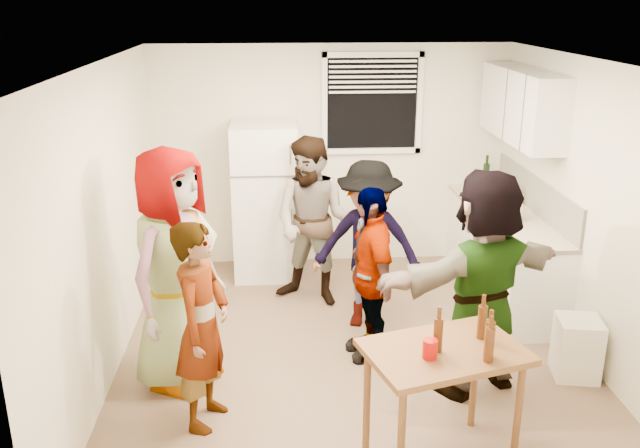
{
  "coord_description": "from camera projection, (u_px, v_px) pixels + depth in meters",
  "views": [
    {
      "loc": [
        -0.64,
        -5.25,
        2.98
      ],
      "look_at": [
        -0.27,
        0.17,
        1.15
      ],
      "focal_mm": 38.0,
      "sensor_mm": 36.0,
      "label": 1
    }
  ],
  "objects": [
    {
      "name": "room",
      "position": [
        352.0,
        353.0,
        5.96
      ],
      "size": [
        4.0,
        4.5,
        2.5
      ],
      "primitive_type": null,
      "color": "white",
      "rests_on": "ground"
    },
    {
      "name": "window",
      "position": [
        372.0,
        104.0,
        7.48
      ],
      "size": [
        1.12,
        0.1,
        1.06
      ],
      "primitive_type": null,
      "color": "white",
      "rests_on": "room"
    },
    {
      "name": "refrigerator",
      "position": [
        265.0,
        201.0,
        7.41
      ],
      "size": [
        0.7,
        0.7,
        1.7
      ],
      "primitive_type": "cube",
      "color": "white",
      "rests_on": "ground"
    },
    {
      "name": "counter_lower",
      "position": [
        503.0,
        255.0,
        7.02
      ],
      "size": [
        0.6,
        2.2,
        0.86
      ],
      "primitive_type": "cube",
      "color": "white",
      "rests_on": "ground"
    },
    {
      "name": "countertop",
      "position": [
        506.0,
        214.0,
        6.87
      ],
      "size": [
        0.64,
        2.22,
        0.04
      ],
      "primitive_type": "cube",
      "color": "beige",
      "rests_on": "counter_lower"
    },
    {
      "name": "backsplash",
      "position": [
        536.0,
        194.0,
        6.83
      ],
      "size": [
        0.03,
        2.2,
        0.36
      ],
      "primitive_type": "cube",
      "color": "beige",
      "rests_on": "countertop"
    },
    {
      "name": "upper_cabinets",
      "position": [
        522.0,
        105.0,
        6.73
      ],
      "size": [
        0.34,
        1.6,
        0.7
      ],
      "primitive_type": "cube",
      "color": "white",
      "rests_on": "room"
    },
    {
      "name": "kettle",
      "position": [
        488.0,
        200.0,
        7.28
      ],
      "size": [
        0.25,
        0.21,
        0.2
      ],
      "primitive_type": null,
      "rotation": [
        0.0,
        0.0,
        -0.08
      ],
      "color": "silver",
      "rests_on": "countertop"
    },
    {
      "name": "paper_towel",
      "position": [
        515.0,
        221.0,
        6.58
      ],
      "size": [
        0.12,
        0.12,
        0.27
      ],
      "primitive_type": "cylinder",
      "color": "white",
      "rests_on": "countertop"
    },
    {
      "name": "wine_bottle",
      "position": [
        485.0,
        188.0,
        7.72
      ],
      "size": [
        0.07,
        0.07,
        0.28
      ],
      "primitive_type": "cylinder",
      "color": "black",
      "rests_on": "countertop"
    },
    {
      "name": "beer_bottle_counter",
      "position": [
        508.0,
        222.0,
        6.55
      ],
      "size": [
        0.06,
        0.06,
        0.25
      ],
      "primitive_type": "cylinder",
      "color": "#47230C",
      "rests_on": "countertop"
    },
    {
      "name": "blue_cup",
      "position": [
        501.0,
        233.0,
        6.26
      ],
      "size": [
        0.09,
        0.09,
        0.12
      ],
      "primitive_type": "cylinder",
      "color": "blue",
      "rests_on": "countertop"
    },
    {
      "name": "picture_frame",
      "position": [
        518.0,
        195.0,
        7.15
      ],
      "size": [
        0.02,
        0.19,
        0.16
      ],
      "primitive_type": "cube",
      "color": "#F7CA4F",
      "rests_on": "countertop"
    },
    {
      "name": "trash_bin",
      "position": [
        577.0,
        348.0,
        5.53
      ],
      "size": [
        0.4,
        0.4,
        0.5
      ],
      "primitive_type": "cube",
      "rotation": [
        0.0,
        0.0,
        -0.18
      ],
      "color": "white",
      "rests_on": "ground"
    },
    {
      "name": "beer_bottle_table",
      "position": [
        488.0,
        356.0,
        4.24
      ],
      "size": [
        0.06,
        0.06,
        0.24
      ],
      "primitive_type": "cylinder",
      "color": "#47230C",
      "rests_on": "serving_table"
    },
    {
      "name": "red_cup",
      "position": [
        430.0,
        358.0,
        4.22
      ],
      "size": [
        0.09,
        0.09,
        0.12
      ],
      "primitive_type": "cylinder",
      "color": "#A60805",
      "rests_on": "serving_table"
    },
    {
      "name": "guest_grey",
      "position": [
        183.0,
        379.0,
        5.55
      ],
      "size": [
        2.16,
        1.78,
        0.62
      ],
      "primitive_type": "imported",
      "rotation": [
        0.0,
        0.0,
        1.06
      ],
      "color": "#9C9C9C",
      "rests_on": "ground"
    },
    {
      "name": "guest_stripe",
      "position": [
        208.0,
        419.0,
        5.02
      ],
      "size": [
        1.65,
        0.99,
        0.37
      ],
      "primitive_type": "imported",
      "rotation": [
        0.0,
        0.0,
        1.28
      ],
      "color": "#141933",
      "rests_on": "ground"
    },
    {
      "name": "guest_back_left",
      "position": [
        313.0,
        301.0,
        6.98
      ],
      "size": [
        1.51,
        1.9,
        0.65
      ],
      "primitive_type": "imported",
      "rotation": [
        0.0,
        0.0,
        -0.47
      ],
      "color": "brown",
      "rests_on": "ground"
    },
    {
      "name": "guest_back_right",
      "position": [
        366.0,
        324.0,
        6.49
      ],
      "size": [
        1.47,
        1.84,
        0.59
      ],
      "primitive_type": "imported",
      "rotation": [
        0.0,
        0.0,
        -0.31
      ],
      "color": "#47474C",
      "rests_on": "ground"
    },
    {
      "name": "guest_black",
      "position": [
        368.0,
        353.0,
        5.95
      ],
      "size": [
        1.64,
        1.11,
        0.37
      ],
      "primitive_type": "imported",
      "rotation": [
        0.0,
        0.0,
        -1.42
      ],
      "color": "black",
      "rests_on": "ground"
    },
    {
      "name": "guest_orange",
      "position": [
        474.0,
        386.0,
        5.45
      ],
      "size": [
        2.23,
        2.3,
        0.53
      ],
      "primitive_type": "imported",
      "rotation": [
        0.0,
        0.0,
        3.53
      ],
      "color": "tan",
      "rests_on": "ground"
    }
  ]
}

